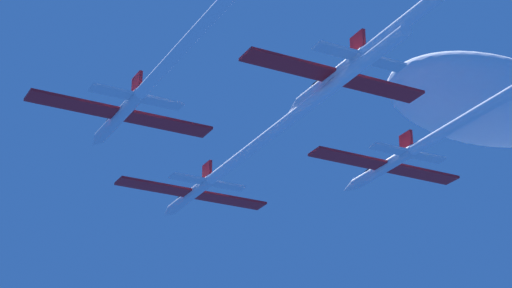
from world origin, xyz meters
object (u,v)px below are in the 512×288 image
at_px(jet_slot, 425,5).
at_px(jet_left_wing, 166,65).
at_px(jet_lead, 242,155).
at_px(jet_right_wing, 469,117).

bearing_deg(jet_slot, jet_left_wing, 131.46).
height_order(jet_lead, jet_left_wing, jet_lead).
bearing_deg(jet_right_wing, jet_left_wing, 174.18).
height_order(jet_left_wing, jet_right_wing, jet_right_wing).
bearing_deg(jet_right_wing, jet_slot, -137.97).
relative_size(jet_right_wing, jet_slot, 1.02).
xyz_separation_m(jet_lead, jet_left_wing, (-17.18, -17.18, -0.01)).
bearing_deg(jet_left_wing, jet_lead, 45.01).
xyz_separation_m(jet_lead, jet_right_wing, (18.09, -20.78, 0.43)).
bearing_deg(jet_lead, jet_right_wing, -48.95).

